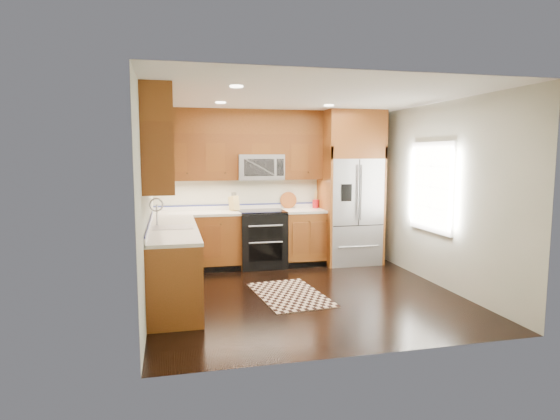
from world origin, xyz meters
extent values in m
plane|color=black|center=(0.00, 0.00, 0.00)|extent=(4.00, 4.00, 0.00)
cube|color=beige|center=(0.00, 2.00, 1.30)|extent=(4.00, 0.02, 2.60)
cube|color=beige|center=(-2.00, 0.00, 1.30)|extent=(0.02, 4.00, 2.60)
cube|color=beige|center=(2.00, 0.00, 1.30)|extent=(0.02, 4.00, 2.60)
cube|color=white|center=(1.98, 0.20, 1.40)|extent=(0.04, 1.10, 1.30)
cube|color=white|center=(1.97, 0.20, 1.40)|extent=(0.02, 0.95, 1.15)
cube|color=#93471C|center=(-1.31, 1.70, 0.45)|extent=(1.37, 0.60, 0.90)
cube|color=#93471C|center=(0.49, 1.70, 0.45)|extent=(0.72, 0.60, 0.90)
cube|color=#93471C|center=(-1.70, 0.20, 0.45)|extent=(0.60, 2.40, 0.90)
cube|color=silver|center=(-0.57, 1.70, 0.92)|extent=(2.85, 0.62, 0.04)
cube|color=silver|center=(-1.70, 0.20, 0.92)|extent=(0.62, 2.40, 0.04)
cube|color=brown|center=(-0.57, 1.83, 1.83)|extent=(2.85, 0.33, 0.75)
cube|color=brown|center=(-1.83, 0.20, 1.83)|extent=(0.33, 2.40, 0.75)
cube|color=#93471C|center=(-0.57, 1.83, 2.40)|extent=(2.85, 0.33, 0.40)
cube|color=#93471C|center=(-1.83, 0.20, 2.40)|extent=(0.33, 2.40, 0.40)
cube|color=black|center=(-0.25, 1.67, 0.46)|extent=(0.76, 0.64, 0.92)
cube|color=black|center=(-0.25, 1.67, 0.94)|extent=(0.76, 0.60, 0.02)
cube|color=black|center=(-0.25, 1.35, 0.62)|extent=(0.55, 0.01, 0.18)
cube|color=black|center=(-0.25, 1.35, 0.30)|extent=(0.55, 0.01, 0.28)
cylinder|color=#B2B2B7|center=(-0.25, 1.33, 0.74)|extent=(0.55, 0.02, 0.02)
cylinder|color=#B2B2B7|center=(-0.25, 1.33, 0.47)|extent=(0.55, 0.02, 0.02)
cube|color=#B2B2B7|center=(-0.25, 1.80, 1.66)|extent=(0.76, 0.40, 0.42)
cube|color=black|center=(-0.30, 1.60, 1.66)|extent=(0.50, 0.01, 0.28)
cube|color=#B2B2B7|center=(1.30, 1.63, 0.90)|extent=(0.90, 0.74, 1.80)
cube|color=black|center=(1.30, 1.26, 1.25)|extent=(0.01, 0.01, 1.08)
cube|color=black|center=(1.08, 1.25, 1.25)|extent=(0.18, 0.01, 0.28)
cube|color=#93471C|center=(0.83, 1.63, 1.00)|extent=(0.04, 0.74, 2.00)
cube|color=#93471C|center=(1.77, 1.63, 1.00)|extent=(0.04, 0.74, 2.00)
cube|color=brown|center=(1.30, 1.63, 2.20)|extent=(0.98, 0.74, 0.80)
cube|color=#B2B2B7|center=(-1.70, 0.20, 0.95)|extent=(0.50, 0.42, 0.02)
cylinder|color=#B2B2B7|center=(-1.90, 0.42, 1.08)|extent=(0.02, 0.02, 0.28)
torus|color=#B2B2B7|center=(-1.90, 0.34, 1.22)|extent=(0.18, 0.02, 0.18)
cube|color=black|center=(-0.20, 0.00, 0.01)|extent=(0.97, 1.46, 0.01)
cube|color=tan|center=(-0.70, 1.77, 1.06)|extent=(0.16, 0.19, 0.24)
cylinder|color=#AF151C|center=(0.75, 1.87, 1.01)|extent=(0.13, 0.13, 0.15)
cylinder|color=brown|center=(0.28, 1.94, 0.95)|extent=(0.33, 0.33, 0.02)
camera|label=1|loc=(-1.72, -5.89, 1.86)|focal=30.00mm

